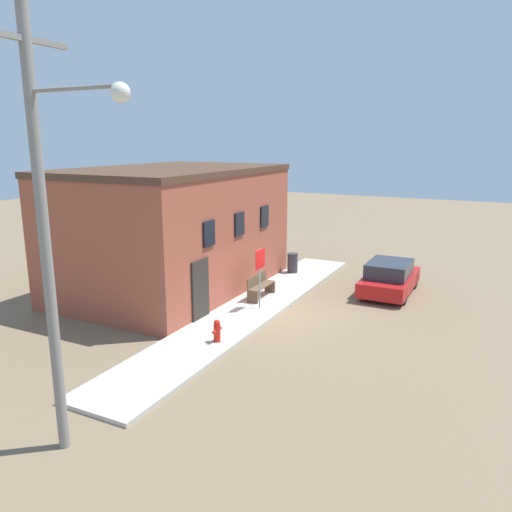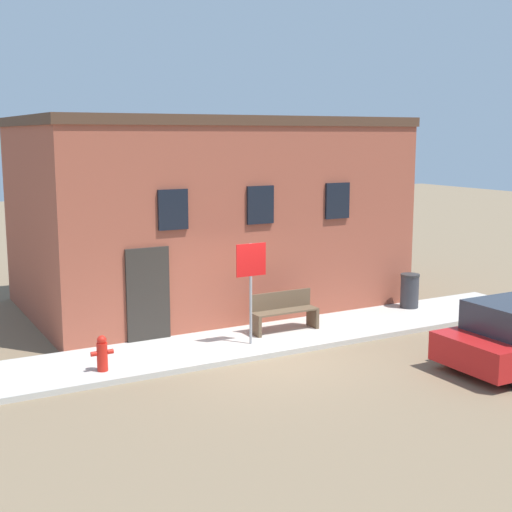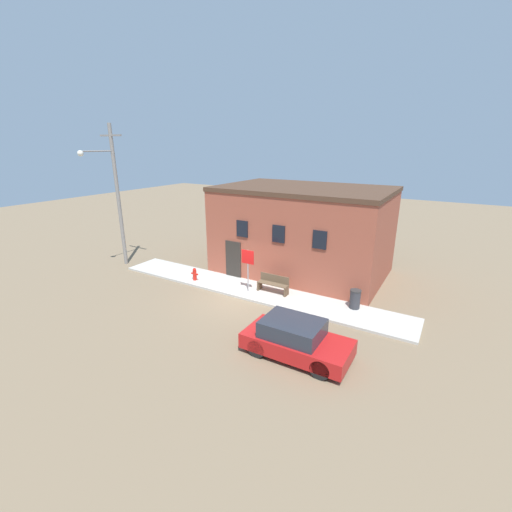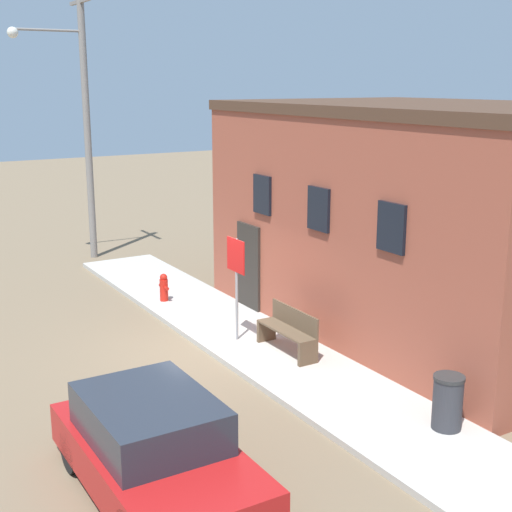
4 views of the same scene
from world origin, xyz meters
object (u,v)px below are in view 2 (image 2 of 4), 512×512
object	(u,v)px
fire_hydrant	(102,353)
bench	(284,312)
stop_sign	(251,274)
trash_bin	(410,291)

from	to	relation	value
fire_hydrant	bench	bearing A→B (deg)	9.66
stop_sign	bench	bearing A→B (deg)	26.01
bench	trash_bin	xyz separation A→B (m)	(4.09, 0.33, -0.00)
stop_sign	trash_bin	size ratio (longest dim) A/B	2.47
fire_hydrant	bench	size ratio (longest dim) A/B	0.43
fire_hydrant	trash_bin	distance (m)	8.73
stop_sign	bench	xyz separation A→B (m)	(1.17, 0.57, -1.11)
fire_hydrant	stop_sign	distance (m)	3.61
fire_hydrant	trash_bin	xyz separation A→B (m)	(8.66, 1.11, 0.10)
bench	trash_bin	bearing A→B (deg)	4.61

